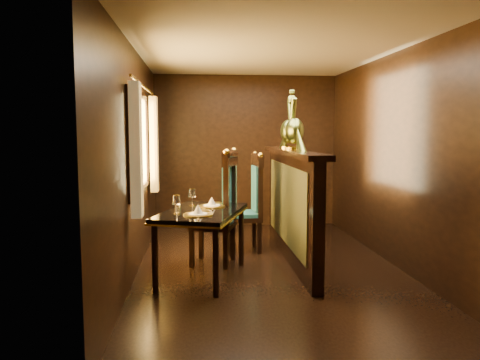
{
  "coord_description": "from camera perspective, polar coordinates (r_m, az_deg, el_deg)",
  "views": [
    {
      "loc": [
        -0.82,
        -5.24,
        1.58
      ],
      "look_at": [
        -0.3,
        0.34,
        1.0
      ],
      "focal_mm": 35.0,
      "sensor_mm": 36.0,
      "label": 1
    }
  ],
  "objects": [
    {
      "name": "ground",
      "position": [
        5.54,
        3.48,
        -10.63
      ],
      "size": [
        5.0,
        5.0,
        0.0
      ],
      "primitive_type": "plane",
      "color": "black",
      "rests_on": "ground"
    },
    {
      "name": "room_shell",
      "position": [
        5.31,
        2.65,
        5.96
      ],
      "size": [
        3.04,
        5.04,
        2.52
      ],
      "color": "black",
      "rests_on": "ground"
    },
    {
      "name": "partition",
      "position": [
        5.73,
        6.24,
        -2.79
      ],
      "size": [
        0.26,
        2.7,
        1.36
      ],
      "color": "black",
      "rests_on": "ground"
    },
    {
      "name": "dining_table",
      "position": [
        5.04,
        -4.72,
        -4.5
      ],
      "size": [
        1.11,
        1.42,
        0.94
      ],
      "rotation": [
        0.0,
        0.0,
        -0.32
      ],
      "color": "black",
      "rests_on": "ground"
    },
    {
      "name": "chair_left",
      "position": [
        5.53,
        -2.05,
        -2.98
      ],
      "size": [
        0.62,
        0.64,
        1.39
      ],
      "rotation": [
        0.0,
        0.0,
        -0.29
      ],
      "color": "black",
      "rests_on": "ground"
    },
    {
      "name": "chair_right",
      "position": [
        6.17,
        1.42,
        -2.4
      ],
      "size": [
        0.5,
        0.53,
        1.31
      ],
      "rotation": [
        0.0,
        0.0,
        0.06
      ],
      "color": "black",
      "rests_on": "ground"
    },
    {
      "name": "peacock_left",
      "position": [
        5.53,
        6.69,
        7.34
      ],
      "size": [
        0.23,
        0.6,
        0.72
      ],
      "primitive_type": null,
      "color": "#184929",
      "rests_on": "partition"
    },
    {
      "name": "peacock_right",
      "position": [
        5.87,
        5.98,
        7.18
      ],
      "size": [
        0.22,
        0.59,
        0.7
      ],
      "primitive_type": null,
      "color": "#184929",
      "rests_on": "partition"
    }
  ]
}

